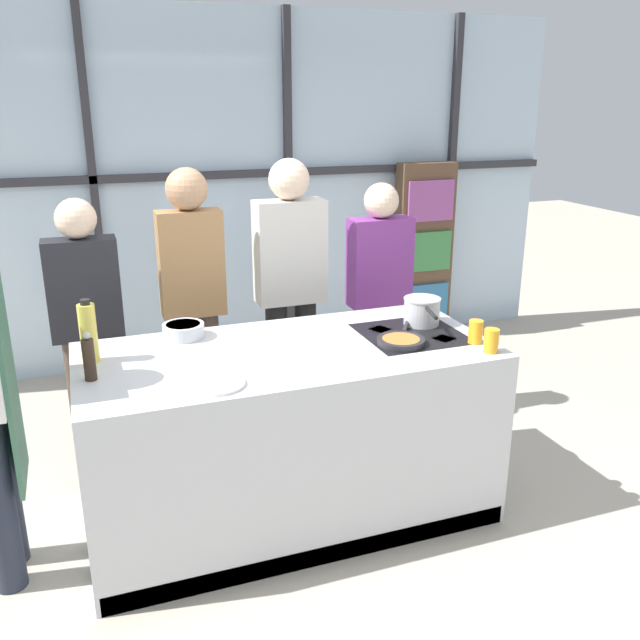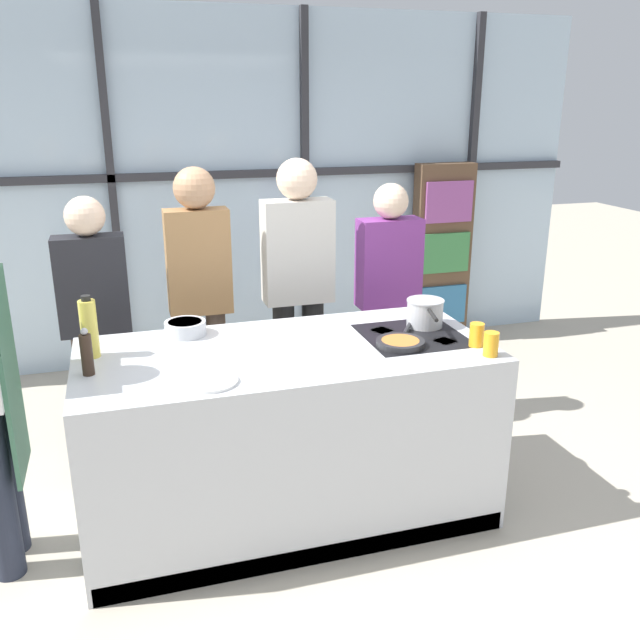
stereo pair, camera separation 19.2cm
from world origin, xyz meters
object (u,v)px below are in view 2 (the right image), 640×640
at_px(spectator_center_left, 200,287).
at_px(juice_glass_near, 491,344).
at_px(mixing_bowl, 185,328).
at_px(oil_bottle, 89,328).
at_px(white_plate, 209,381).
at_px(spectator_center_right, 298,281).
at_px(spectator_far_right, 388,289).
at_px(spectator_far_left, 95,314).
at_px(frying_pan, 401,342).
at_px(juice_glass_far, 477,335).
at_px(pepper_grinder, 87,354).
at_px(saucepan, 425,312).

height_order(spectator_center_left, juice_glass_near, spectator_center_left).
xyz_separation_m(mixing_bowl, oil_bottle, (-0.47, -0.19, 0.10)).
xyz_separation_m(spectator_center_left, white_plate, (-0.12, -1.24, -0.09)).
distance_m(spectator_center_right, spectator_far_right, 0.63).
bearing_deg(juice_glass_near, spectator_center_right, 115.44).
bearing_deg(mixing_bowl, spectator_far_left, 129.27).
bearing_deg(oil_bottle, spectator_far_left, 89.79).
xyz_separation_m(frying_pan, white_plate, (-0.99, -0.20, -0.01)).
relative_size(spectator_center_right, white_plate, 7.06).
relative_size(spectator_center_left, juice_glass_far, 14.64).
xyz_separation_m(spectator_far_left, juice_glass_near, (1.85, -1.30, 0.07)).
height_order(spectator_center_left, pepper_grinder, spectator_center_left).
distance_m(saucepan, white_plate, 1.31).
xyz_separation_m(frying_pan, oil_bottle, (-1.49, 0.28, 0.13)).
bearing_deg(mixing_bowl, saucepan, -10.35).
height_order(white_plate, juice_glass_near, juice_glass_near).
distance_m(spectator_far_right, juice_glass_far, 1.16).
bearing_deg(oil_bottle, saucepan, -1.46).
xyz_separation_m(saucepan, white_plate, (-1.24, -0.44, -0.07)).
height_order(spectator_center_right, white_plate, spectator_center_right).
distance_m(mixing_bowl, juice_glass_near, 1.57).
distance_m(white_plate, juice_glass_far, 1.36).
bearing_deg(frying_pan, spectator_far_right, 71.07).
relative_size(spectator_center_right, mixing_bowl, 8.24).
bearing_deg(oil_bottle, mixing_bowl, 21.87).
distance_m(spectator_far_left, juice_glass_far, 2.19).
height_order(spectator_far_right, pepper_grinder, spectator_far_right).
xyz_separation_m(spectator_center_left, spectator_center_right, (0.62, -0.00, -0.01)).
xyz_separation_m(pepper_grinder, juice_glass_near, (1.86, -0.31, -0.04)).
relative_size(white_plate, juice_glass_far, 2.11).
distance_m(spectator_far_left, oil_bottle, 0.77).
distance_m(spectator_center_left, white_plate, 1.25).
bearing_deg(spectator_center_right, juice_glass_far, 118.06).
bearing_deg(white_plate, spectator_far_left, 111.91).
xyz_separation_m(spectator_far_left, frying_pan, (1.49, -1.04, 0.03)).
distance_m(spectator_far_left, spectator_far_right, 1.85).
height_order(spectator_center_left, juice_glass_far, spectator_center_left).
bearing_deg(mixing_bowl, spectator_center_right, 36.56).
bearing_deg(juice_glass_far, saucepan, 107.81).
bearing_deg(pepper_grinder, juice_glass_near, -9.58).
bearing_deg(spectator_far_left, oil_bottle, 89.79).
relative_size(spectator_center_right, frying_pan, 4.52).
height_order(saucepan, juice_glass_far, saucepan).
bearing_deg(spectator_center_left, white_plate, 84.51).
bearing_deg(juice_glass_near, frying_pan, 144.09).
bearing_deg(juice_glass_near, pepper_grinder, 170.42).
height_order(oil_bottle, juice_glass_near, oil_bottle).
relative_size(oil_bottle, juice_glass_far, 2.57).
distance_m(saucepan, oil_bottle, 1.74).
height_order(spectator_far_left, mixing_bowl, spectator_far_left).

